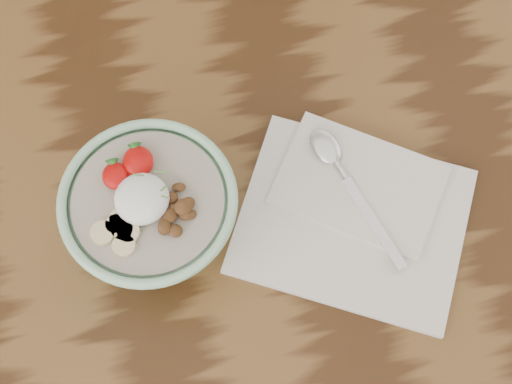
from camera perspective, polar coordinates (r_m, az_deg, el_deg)
table at (r=89.94cm, az=4.14°, el=-3.10°), size 160.00×90.00×75.00cm
breakfast_bowl at (r=74.86cm, az=-8.31°, el=-1.66°), size 18.06×18.06×12.29cm
napkin at (r=80.67cm, az=7.83°, el=-1.69°), size 31.30×29.70×1.51cm
spoon at (r=81.21cm, az=6.51°, el=2.15°), size 6.82×18.67×0.98cm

